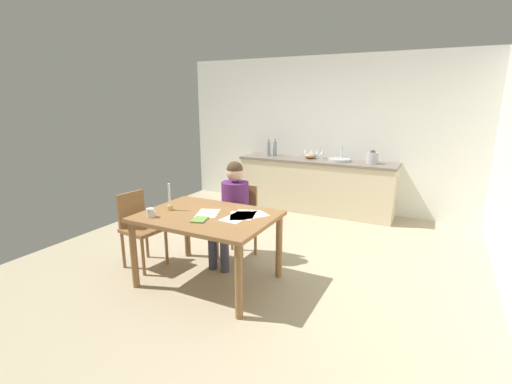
{
  "coord_description": "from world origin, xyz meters",
  "views": [
    {
      "loc": [
        1.86,
        -3.65,
        1.89
      ],
      "look_at": [
        0.01,
        -0.04,
        0.85
      ],
      "focal_mm": 25.57,
      "sensor_mm": 36.0,
      "label": 1
    }
  ],
  "objects_px": {
    "dining_table": "(208,224)",
    "wine_glass_back_left": "(312,151)",
    "chair_at_table": "(239,217)",
    "book_magazine": "(200,220)",
    "sink_unit": "(340,160)",
    "bottle_oil": "(269,149)",
    "bottle_vinegar": "(275,149)",
    "stovetop_kettle": "(373,157)",
    "wine_glass_by_kettle": "(317,152)",
    "coffee_mug": "(151,213)",
    "wine_glass_back_right": "(306,151)",
    "chair_side_empty": "(140,226)",
    "person_seated": "(232,206)",
    "wine_glass_near_sink": "(322,152)",
    "mixing_bowl": "(310,156)",
    "candlestick": "(170,203)"
  },
  "relations": [
    {
      "from": "stovetop_kettle",
      "to": "wine_glass_back_left",
      "type": "distance_m",
      "value": 1.06
    },
    {
      "from": "dining_table",
      "to": "bottle_oil",
      "type": "xyz_separation_m",
      "value": [
        -0.72,
        3.0,
        0.37
      ]
    },
    {
      "from": "sink_unit",
      "to": "candlestick",
      "type": "bearing_deg",
      "value": -108.5
    },
    {
      "from": "dining_table",
      "to": "coffee_mug",
      "type": "bearing_deg",
      "value": -144.62
    },
    {
      "from": "wine_glass_back_right",
      "to": "wine_glass_by_kettle",
      "type": "bearing_deg",
      "value": 0.0
    },
    {
      "from": "book_magazine",
      "to": "sink_unit",
      "type": "bearing_deg",
      "value": 64.61
    },
    {
      "from": "coffee_mug",
      "to": "stovetop_kettle",
      "type": "relative_size",
      "value": 0.5
    },
    {
      "from": "coffee_mug",
      "to": "wine_glass_back_right",
      "type": "xyz_separation_m",
      "value": [
        0.39,
        3.45,
        0.21
      ]
    },
    {
      "from": "chair_side_empty",
      "to": "sink_unit",
      "type": "xyz_separation_m",
      "value": [
        1.51,
        2.99,
        0.44
      ]
    },
    {
      "from": "wine_glass_near_sink",
      "to": "wine_glass_back_left",
      "type": "xyz_separation_m",
      "value": [
        -0.19,
        0.0,
        0.0
      ]
    },
    {
      "from": "coffee_mug",
      "to": "chair_side_empty",
      "type": "bearing_deg",
      "value": 147.04
    },
    {
      "from": "chair_at_table",
      "to": "coffee_mug",
      "type": "distance_m",
      "value": 1.17
    },
    {
      "from": "candlestick",
      "to": "person_seated",
      "type": "bearing_deg",
      "value": 58.94
    },
    {
      "from": "chair_side_empty",
      "to": "wine_glass_near_sink",
      "type": "height_order",
      "value": "wine_glass_near_sink"
    },
    {
      "from": "person_seated",
      "to": "wine_glass_back_right",
      "type": "distance_m",
      "value": 2.56
    },
    {
      "from": "chair_side_empty",
      "to": "sink_unit",
      "type": "height_order",
      "value": "sink_unit"
    },
    {
      "from": "chair_at_table",
      "to": "wine_glass_back_right",
      "type": "height_order",
      "value": "wine_glass_back_right"
    },
    {
      "from": "chair_side_empty",
      "to": "wine_glass_near_sink",
      "type": "bearing_deg",
      "value": 69.51
    },
    {
      "from": "person_seated",
      "to": "bottle_oil",
      "type": "distance_m",
      "value": 2.53
    },
    {
      "from": "bottle_vinegar",
      "to": "wine_glass_near_sink",
      "type": "height_order",
      "value": "bottle_vinegar"
    },
    {
      "from": "person_seated",
      "to": "bottle_vinegar",
      "type": "xyz_separation_m",
      "value": [
        -0.56,
        2.45,
        0.35
      ]
    },
    {
      "from": "candlestick",
      "to": "wine_glass_back_left",
      "type": "bearing_deg",
      "value": 81.3
    },
    {
      "from": "candlestick",
      "to": "book_magazine",
      "type": "xyz_separation_m",
      "value": [
        0.47,
        -0.14,
        -0.07
      ]
    },
    {
      "from": "coffee_mug",
      "to": "book_magazine",
      "type": "bearing_deg",
      "value": 15.62
    },
    {
      "from": "book_magazine",
      "to": "wine_glass_by_kettle",
      "type": "xyz_separation_m",
      "value": [
        0.11,
        3.31,
        0.25
      ]
    },
    {
      "from": "chair_side_empty",
      "to": "bottle_vinegar",
      "type": "distance_m",
      "value": 3.12
    },
    {
      "from": "bottle_oil",
      "to": "chair_at_table",
      "type": "bearing_deg",
      "value": -73.5
    },
    {
      "from": "book_magazine",
      "to": "mixing_bowl",
      "type": "distance_m",
      "value": 3.22
    },
    {
      "from": "book_magazine",
      "to": "sink_unit",
      "type": "relative_size",
      "value": 0.5
    },
    {
      "from": "wine_glass_near_sink",
      "to": "wine_glass_back_right",
      "type": "xyz_separation_m",
      "value": [
        -0.3,
        0.0,
        0.0
      ]
    },
    {
      "from": "wine_glass_by_kettle",
      "to": "mixing_bowl",
      "type": "bearing_deg",
      "value": -133.42
    },
    {
      "from": "stovetop_kettle",
      "to": "wine_glass_by_kettle",
      "type": "bearing_deg",
      "value": 171.02
    },
    {
      "from": "wine_glass_near_sink",
      "to": "wine_glass_by_kettle",
      "type": "bearing_deg",
      "value": 180.0
    },
    {
      "from": "dining_table",
      "to": "book_magazine",
      "type": "distance_m",
      "value": 0.22
    },
    {
      "from": "candlestick",
      "to": "book_magazine",
      "type": "height_order",
      "value": "candlestick"
    },
    {
      "from": "book_magazine",
      "to": "wine_glass_back_left",
      "type": "xyz_separation_m",
      "value": [
        0.01,
        3.31,
        0.25
      ]
    },
    {
      "from": "bottle_vinegar",
      "to": "stovetop_kettle",
      "type": "distance_m",
      "value": 1.71
    },
    {
      "from": "candlestick",
      "to": "stovetop_kettle",
      "type": "bearing_deg",
      "value": 63.11
    },
    {
      "from": "mixing_bowl",
      "to": "wine_glass_by_kettle",
      "type": "relative_size",
      "value": 1.35
    },
    {
      "from": "coffee_mug",
      "to": "mixing_bowl",
      "type": "bearing_deg",
      "value": 81.35
    },
    {
      "from": "chair_at_table",
      "to": "chair_side_empty",
      "type": "bearing_deg",
      "value": -139.73
    },
    {
      "from": "dining_table",
      "to": "chair_at_table",
      "type": "xyz_separation_m",
      "value": [
        -0.05,
        0.74,
        -0.16
      ]
    },
    {
      "from": "dining_table",
      "to": "wine_glass_back_left",
      "type": "bearing_deg",
      "value": 89.11
    },
    {
      "from": "candlestick",
      "to": "mixing_bowl",
      "type": "relative_size",
      "value": 1.39
    },
    {
      "from": "chair_side_empty",
      "to": "wine_glass_by_kettle",
      "type": "distance_m",
      "value": 3.36
    },
    {
      "from": "book_magazine",
      "to": "bottle_vinegar",
      "type": "height_order",
      "value": "bottle_vinegar"
    },
    {
      "from": "mixing_bowl",
      "to": "stovetop_kettle",
      "type": "height_order",
      "value": "stovetop_kettle"
    },
    {
      "from": "chair_side_empty",
      "to": "wine_glass_by_kettle",
      "type": "bearing_deg",
      "value": 70.98
    },
    {
      "from": "wine_glass_back_left",
      "to": "chair_at_table",
      "type": "bearing_deg",
      "value": -92.41
    },
    {
      "from": "person_seated",
      "to": "wine_glass_near_sink",
      "type": "height_order",
      "value": "person_seated"
    }
  ]
}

